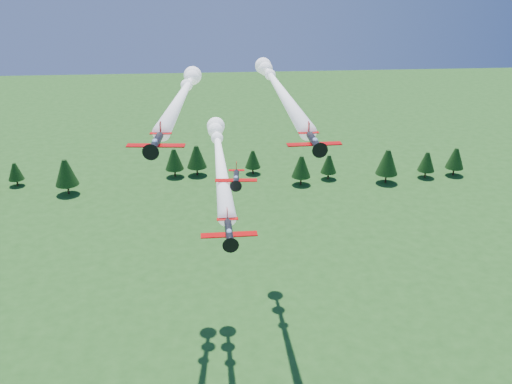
{
  "coord_description": "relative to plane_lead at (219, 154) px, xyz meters",
  "views": [
    {
      "loc": [
        -2.99,
        -73.93,
        75.19
      ],
      "look_at": [
        2.96,
        0.0,
        43.3
      ],
      "focal_mm": 40.0,
      "sensor_mm": 36.0,
      "label": 1
    }
  ],
  "objects": [
    {
      "name": "plane_right",
      "position": [
        11.8,
        12.41,
        9.23
      ],
      "size": [
        7.66,
        62.24,
        3.7
      ],
      "rotation": [
        0.0,
        0.0,
        0.03
      ],
      "color": "black",
      "rests_on": "ground"
    },
    {
      "name": "treeline",
      "position": [
        6.64,
        87.42,
        -34.59
      ],
      "size": [
        167.62,
        20.98,
        11.97
      ],
      "color": "#382314",
      "rests_on": "ground"
    },
    {
      "name": "plane_left",
      "position": [
        -6.16,
        5.49,
        9.81
      ],
      "size": [
        9.92,
        50.26,
        3.7
      ],
      "rotation": [
        0.0,
        0.0,
        -0.09
      ],
      "color": "black",
      "rests_on": "ground"
    },
    {
      "name": "plane_lead",
      "position": [
        0.0,
        0.0,
        0.0
      ],
      "size": [
        7.36,
        54.41,
        3.7
      ],
      "rotation": [
        0.0,
        0.0,
        0.02
      ],
      "color": "black",
      "rests_on": "ground"
    },
    {
      "name": "plane_slot",
      "position": [
        2.3,
        -15.11,
        1.45
      ],
      "size": [
        6.46,
        7.02,
        2.27
      ],
      "rotation": [
        0.0,
        0.0,
        -0.06
      ],
      "color": "black",
      "rests_on": "ground"
    }
  ]
}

